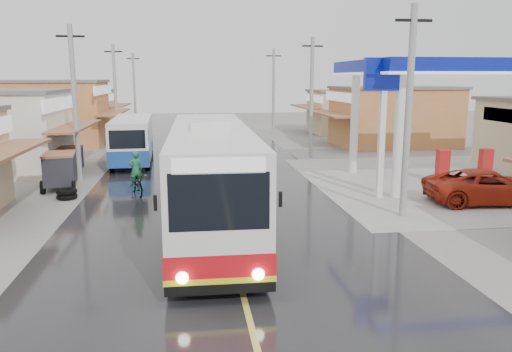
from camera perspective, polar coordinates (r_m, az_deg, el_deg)
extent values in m
plane|color=slate|center=(18.76, -3.64, -5.42)|extent=(120.00, 120.00, 0.00)
cube|color=black|center=(33.39, -5.53, 1.91)|extent=(12.00, 90.00, 0.02)
cube|color=#D8CC4C|center=(33.39, -5.53, 1.93)|extent=(0.15, 90.00, 0.01)
cube|color=gray|center=(28.37, 22.56, -0.54)|extent=(16.00, 16.00, 0.03)
cube|color=#0A1793|center=(27.87, 23.47, 11.29)|extent=(12.00, 8.00, 0.70)
cube|color=white|center=(27.86, 23.42, 10.68)|extent=(12.10, 8.10, 0.12)
cylinder|color=white|center=(28.60, 11.19, 5.74)|extent=(0.44, 0.44, 5.50)
cylinder|color=white|center=(23.04, 16.00, 4.26)|extent=(0.44, 0.44, 5.50)
cube|color=gray|center=(28.35, 22.57, -0.37)|extent=(4.00, 1.20, 0.20)
cube|color=#B21919|center=(27.62, 20.55, 1.28)|extent=(0.60, 0.45, 1.50)
cube|color=#B21919|center=(28.83, 24.76, 1.35)|extent=(0.60, 0.45, 1.50)
cube|color=white|center=(22.70, 14.18, 4.89)|extent=(0.25, 0.25, 6.00)
cube|color=#0A1793|center=(22.58, 14.49, 11.20)|extent=(1.80, 0.30, 1.40)
cube|color=silver|center=(17.56, -5.19, 0.58)|extent=(2.79, 12.57, 3.08)
cube|color=black|center=(17.94, -5.10, -4.59)|extent=(2.81, 12.59, 0.31)
cube|color=red|center=(17.80, -5.13, -2.97)|extent=(2.83, 12.61, 0.57)
cube|color=yellow|center=(17.89, -5.11, -4.04)|extent=(2.84, 12.62, 0.15)
cube|color=black|center=(18.02, -5.27, 1.94)|extent=(2.79, 9.96, 1.04)
cube|color=black|center=(11.40, -4.22, -2.91)|extent=(2.31, 0.15, 1.36)
cube|color=black|center=(23.65, -5.70, 4.38)|extent=(2.31, 0.15, 1.15)
cube|color=white|center=(11.22, -4.28, 1.23)|extent=(2.11, 0.15, 0.37)
cube|color=silver|center=(17.34, -5.29, 6.10)|extent=(1.30, 3.15, 0.31)
cylinder|color=black|center=(13.74, -9.36, -9.22)|extent=(0.38, 1.15, 1.15)
cylinder|color=black|center=(13.82, 0.37, -8.94)|extent=(0.38, 1.15, 1.15)
cylinder|color=black|center=(21.76, -8.50, -1.58)|extent=(0.38, 1.15, 1.15)
cylinder|color=black|center=(21.82, -2.43, -1.43)|extent=(0.38, 1.15, 1.15)
sphere|color=#FFF2CC|center=(11.88, -8.44, -11.43)|extent=(0.30, 0.30, 0.29)
sphere|color=#FFF2CC|center=(11.96, 0.25, -11.16)|extent=(0.30, 0.30, 0.29)
cube|color=black|center=(11.68, -11.43, -3.03)|extent=(0.08, 0.08, 0.37)
cube|color=black|center=(11.81, 2.80, -2.66)|extent=(0.08, 0.08, 0.37)
cube|color=silver|center=(32.76, -13.95, 4.38)|extent=(2.61, 8.57, 2.36)
cube|color=#1C469D|center=(32.86, -13.88, 2.99)|extent=(2.65, 8.61, 0.94)
cube|color=black|center=(32.72, -13.97, 4.95)|extent=(2.59, 7.16, 0.85)
cube|color=black|center=(28.57, -14.50, 4.07)|extent=(1.97, 0.20, 1.04)
cylinder|color=black|center=(30.03, -16.13, 1.41)|extent=(0.32, 0.95, 0.94)
cylinder|color=black|center=(29.88, -12.27, 1.55)|extent=(0.32, 0.95, 0.94)
cylinder|color=black|center=(35.97, -15.17, 3.01)|extent=(0.32, 0.95, 0.94)
cylinder|color=black|center=(35.84, -11.94, 3.13)|extent=(0.32, 0.95, 0.94)
imported|color=#9C200F|center=(23.70, 25.01, -1.12)|extent=(5.50, 2.93, 1.47)
imported|color=black|center=(23.83, -13.45, -0.88)|extent=(1.26, 2.02, 1.00)
imported|color=#216336|center=(23.47, -13.58, 0.73)|extent=(0.71, 0.58, 1.67)
cube|color=#26262D|center=(25.84, -21.47, 0.71)|extent=(1.66, 2.29, 1.38)
cube|color=brown|center=(25.73, -21.59, 2.34)|extent=(1.72, 2.35, 0.11)
cylinder|color=black|center=(25.33, -23.19, -1.21)|extent=(0.28, 0.66, 0.64)
cylinder|color=black|center=(26.78, -22.80, -0.55)|extent=(0.28, 0.66, 0.64)
cylinder|color=black|center=(24.97, -20.12, -1.15)|extent=(0.21, 0.65, 0.64)
cube|color=#26262D|center=(29.88, -20.51, 1.81)|extent=(1.22, 1.84, 1.18)
cube|color=brown|center=(29.79, -20.59, 3.01)|extent=(1.26, 1.88, 0.09)
cylinder|color=black|center=(29.50, -21.87, 0.44)|extent=(0.17, 0.55, 0.54)
cylinder|color=black|center=(30.71, -21.36, 0.87)|extent=(0.17, 0.55, 0.54)
cylinder|color=black|center=(29.08, -19.69, 0.45)|extent=(0.12, 0.55, 0.54)
torus|color=black|center=(23.96, -20.79, -2.19)|extent=(0.92, 0.92, 0.24)
torus|color=black|center=(23.91, -20.83, -1.64)|extent=(0.92, 0.92, 0.24)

